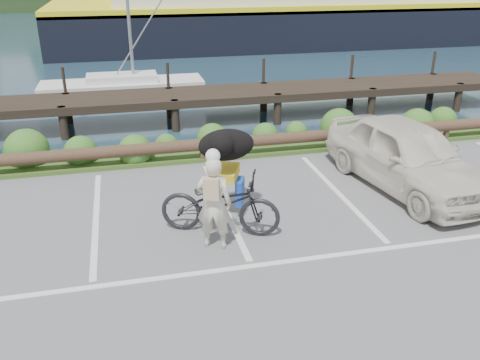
# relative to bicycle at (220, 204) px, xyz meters

# --- Properties ---
(ground) EXTENTS (72.00, 72.00, 0.00)m
(ground) POSITION_rel_bicycle_xyz_m (0.29, -0.88, -0.59)
(ground) COLOR #59595B
(vegetation_strip) EXTENTS (34.00, 1.60, 0.10)m
(vegetation_strip) POSITION_rel_bicycle_xyz_m (0.29, 4.42, -0.54)
(vegetation_strip) COLOR #3D5B21
(vegetation_strip) RESTS_ON ground
(log_rail) EXTENTS (32.00, 0.30, 0.60)m
(log_rail) POSITION_rel_bicycle_xyz_m (0.29, 3.72, -0.59)
(log_rail) COLOR #443021
(log_rail) RESTS_ON ground
(bicycle) EXTENTS (2.38, 1.58, 1.18)m
(bicycle) POSITION_rel_bicycle_xyz_m (0.00, 0.00, 0.00)
(bicycle) COLOR black
(bicycle) RESTS_ON ground
(cyclist) EXTENTS (0.74, 0.62, 1.72)m
(cyclist) POSITION_rel_bicycle_xyz_m (-0.20, -0.49, 0.27)
(cyclist) COLOR beige
(cyclist) RESTS_ON ground
(dog) EXTENTS (0.90, 1.20, 0.63)m
(dog) POSITION_rel_bicycle_xyz_m (0.27, 0.67, 0.91)
(dog) COLOR black
(dog) RESTS_ON bicycle
(parked_car) EXTENTS (2.49, 4.71, 1.53)m
(parked_car) POSITION_rel_bicycle_xyz_m (4.47, 1.11, 0.17)
(parked_car) COLOR beige
(parked_car) RESTS_ON ground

